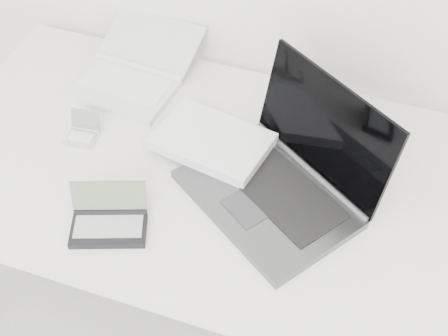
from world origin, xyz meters
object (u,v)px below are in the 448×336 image
(netbook_open_white, at_px, (131,75))
(palmtop_charcoal, at_px, (109,221))
(desk, at_px, (241,189))
(laptop_large, at_px, (262,167))

(netbook_open_white, relative_size, palmtop_charcoal, 1.90)
(palmtop_charcoal, bearing_deg, desk, 26.30)
(laptop_large, distance_m, netbook_open_white, 0.51)
(netbook_open_white, bearing_deg, laptop_large, -22.49)
(laptop_large, relative_size, netbook_open_white, 1.58)
(desk, bearing_deg, netbook_open_white, 149.03)
(desk, distance_m, laptop_large, 0.10)
(netbook_open_white, xyz_separation_m, palmtop_charcoal, (0.17, -0.49, -0.00))
(laptop_large, height_order, netbook_open_white, laptop_large)
(laptop_large, bearing_deg, netbook_open_white, -173.31)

